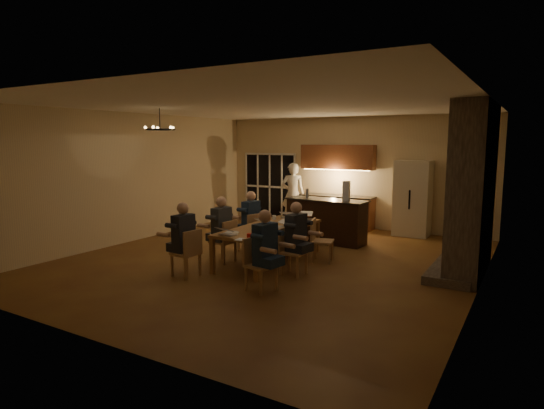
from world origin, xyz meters
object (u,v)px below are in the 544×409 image
Objects in this scene: bar_island at (326,221)px; chair_left_far at (250,232)px; laptop_a at (228,229)px; laptop_e at (288,213)px; mug_mid at (286,220)px; laptop_c at (265,219)px; mug_back at (274,218)px; plate_left at (232,232)px; person_left_far at (251,221)px; plate_near at (271,232)px; chair_right_far at (322,241)px; standing_person at (293,194)px; dining_table at (270,244)px; person_right_mid at (296,238)px; person_left_mid at (222,230)px; laptop_b at (261,229)px; chair_left_mid at (223,241)px; person_left_near at (184,239)px; chair_right_near at (261,265)px; can_silver at (254,230)px; redcup_mid at (264,219)px; can_cola at (296,214)px; bar_bottle at (307,193)px; can_right at (297,223)px; laptop_d at (281,222)px; laptop_f at (305,215)px; person_right_near at (265,251)px; refrigerator at (413,198)px; bar_blender at (346,191)px; plate_far at (305,223)px; chair_left_near at (186,253)px.

bar_island reaches higher than chair_left_far.
laptop_a is 2.29m from laptop_e.
mug_mid is (-0.18, -1.75, 0.26)m from bar_island.
laptop_c reaches higher than chair_left_far.
mug_back reaches higher than plate_left.
plate_near is (1.24, -1.19, 0.07)m from person_left_far.
bar_island reaches higher than chair_right_far.
standing_person is 5.86× the size of laptop_e.
dining_table is at bearing 74.73° from chair_left_far.
standing_person is at bearing 111.47° from dining_table.
laptop_c is at bearing 69.24° from person_right_mid.
person_right_mid is (1.71, 0.04, 0.00)m from person_left_mid.
laptop_b is (1.14, -1.35, 0.42)m from chair_left_far.
person_left_near reaches higher than chair_left_mid.
chair_right_near is at bearing -67.36° from plate_near.
redcup_mid is at bearing 112.32° from can_silver.
laptop_b is at bearing 12.74° from plate_left.
laptop_c is 0.65m from mug_back.
chair_right_far is (0.93, 0.59, 0.07)m from dining_table.
laptop_c is at bearing 97.50° from chair_right_far.
can_silver is (0.95, -1.30, 0.37)m from chair_left_far.
can_cola is 0.50× the size of bar_bottle.
chair_right_near is 7.42× the size of can_cola.
can_cola is at bearing 163.46° from person_left_mid.
chair_left_far is 3.53m from standing_person.
laptop_e is 2.67× the size of can_right.
dining_table is 27.10× the size of mug_back.
laptop_c is at bearing -82.73° from laptop_a.
laptop_d is 1.12m from laptop_f.
person_right_mid is 11.50× the size of can_right.
person_right_near is 1.23m from laptop_a.
refrigerator is 1.45× the size of person_left_mid.
refrigerator is at bearing 42.64° from bar_bottle.
standing_person reaches higher than bar_blender.
person_left_near is at bearing -139.08° from can_silver.
mug_back is at bearing -88.37° from laptop_c.
plate_far is (0.18, 1.52, -0.10)m from laptop_b.
refrigerator is 3.83m from plate_far.
laptop_c is (-2.07, -4.14, -0.14)m from refrigerator.
laptop_c is 0.53m from mug_mid.
laptop_f reaches higher than chair_right_near.
chair_left_far is 0.64× the size of person_right_near.
mug_back is 1.59m from bar_bottle.
laptop_e reaches higher than can_right.
chair_left_mid is 0.77m from plate_left.
bar_blender reaches higher than chair_right_near.
can_silver is at bearing -84.66° from can_cola.
chair_left_far is at bearing -172.39° from chair_left_near.
chair_right_near is 1.75m from person_left_near.
chair_right_far is 2.78× the size of laptop_d.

